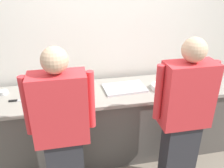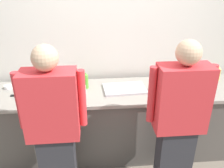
# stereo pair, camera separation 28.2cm
# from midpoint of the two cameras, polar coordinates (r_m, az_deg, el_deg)

# --- Properties ---
(wall_back) EXTENTS (4.84, 0.10, 2.98)m
(wall_back) POSITION_cam_midpoint_polar(r_m,az_deg,el_deg) (3.07, -3.73, 12.31)
(wall_back) COLOR silver
(wall_back) RESTS_ON ground
(prep_counter) EXTENTS (3.09, 0.71, 0.91)m
(prep_counter) POSITION_cam_midpoint_polar(r_m,az_deg,el_deg) (3.05, -1.89, -9.15)
(prep_counter) COLOR #56514C
(prep_counter) RESTS_ON ground
(chef_near_left) EXTENTS (0.61, 0.24, 1.68)m
(chef_near_left) POSITION_cam_midpoint_polar(r_m,az_deg,el_deg) (2.23, -15.56, -11.21)
(chef_near_left) COLOR #2D2D33
(chef_near_left) RESTS_ON ground
(chef_center) EXTENTS (0.62, 0.24, 1.69)m
(chef_center) POSITION_cam_midpoint_polar(r_m,az_deg,el_deg) (2.40, 13.80, -7.86)
(chef_center) COLOR #2D2D33
(chef_center) RESTS_ON ground
(plate_stack_front) EXTENTS (0.23, 0.23, 0.08)m
(plate_stack_front) POSITION_cam_midpoint_polar(r_m,az_deg,el_deg) (2.88, -17.29, -1.19)
(plate_stack_front) COLOR white
(plate_stack_front) RESTS_ON prep_counter
(plate_stack_rear) EXTENTS (0.25, 0.25, 0.06)m
(plate_stack_rear) POSITION_cam_midpoint_polar(r_m,az_deg,el_deg) (2.86, 9.21, -0.73)
(plate_stack_rear) COLOR white
(plate_stack_rear) RESTS_ON prep_counter
(mixing_bowl_steel) EXTENTS (0.32, 0.32, 0.13)m
(mixing_bowl_steel) POSITION_cam_midpoint_polar(r_m,az_deg,el_deg) (3.00, 15.40, 0.62)
(mixing_bowl_steel) COLOR #B7BABF
(mixing_bowl_steel) RESTS_ON prep_counter
(sheet_tray) EXTENTS (0.52, 0.35, 0.02)m
(sheet_tray) POSITION_cam_midpoint_polar(r_m,az_deg,el_deg) (2.84, 0.23, -1.03)
(sheet_tray) COLOR #B7BABF
(sheet_tray) RESTS_ON prep_counter
(squeeze_bottle_primary) EXTENTS (0.06, 0.06, 0.21)m
(squeeze_bottle_primary) POSITION_cam_midpoint_polar(r_m,az_deg,el_deg) (2.82, -9.29, 0.42)
(squeeze_bottle_primary) COLOR #56A333
(squeeze_bottle_primary) RESTS_ON prep_counter
(squeeze_bottle_secondary) EXTENTS (0.06, 0.06, 0.19)m
(squeeze_bottle_secondary) POSITION_cam_midpoint_polar(r_m,az_deg,el_deg) (3.38, 20.63, 3.25)
(squeeze_bottle_secondary) COLOR #E5E066
(squeeze_bottle_secondary) RESTS_ON prep_counter
(ramekin_orange_sauce) EXTENTS (0.10, 0.10, 0.04)m
(ramekin_orange_sauce) POSITION_cam_midpoint_polar(r_m,az_deg,el_deg) (3.06, -27.16, -1.82)
(ramekin_orange_sauce) COLOR white
(ramekin_orange_sauce) RESTS_ON prep_counter
(ramekin_red_sauce) EXTENTS (0.11, 0.11, 0.04)m
(ramekin_red_sauce) POSITION_cam_midpoint_polar(r_m,az_deg,el_deg) (2.75, -14.53, -2.63)
(ramekin_red_sauce) COLOR white
(ramekin_red_sauce) RESTS_ON prep_counter
(deli_cup) EXTENTS (0.09, 0.09, 0.10)m
(deli_cup) POSITION_cam_midpoint_polar(r_m,az_deg,el_deg) (2.73, -9.99, -1.77)
(deli_cup) COLOR white
(deli_cup) RESTS_ON prep_counter
(chefs_knife) EXTENTS (0.27, 0.03, 0.02)m
(chefs_knife) POSITION_cam_midpoint_polar(r_m,az_deg,el_deg) (2.83, -24.17, -3.70)
(chefs_knife) COLOR #B7BABF
(chefs_knife) RESTS_ON prep_counter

